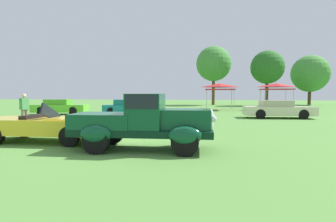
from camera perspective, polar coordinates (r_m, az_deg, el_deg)
name	(u,v)px	position (r m, az deg, el deg)	size (l,w,h in m)	color
ground_plane	(123,146)	(8.88, -9.55, -7.39)	(120.00, 120.00, 0.00)	#568C3D
feature_pickup_truck	(144,121)	(8.16, -5.19, -2.21)	(4.33, 1.91, 1.70)	black
neighbor_convertible	(48,125)	(10.42, -24.18, -2.79)	(4.37, 1.81, 1.40)	yellow
show_car_lime	(60,107)	(23.42, -21.95, 0.80)	(4.39, 2.35, 1.22)	#60C62D
show_car_teal	(130,108)	(20.93, -8.15, 0.71)	(4.32, 2.63, 1.22)	teal
show_car_cream	(278,109)	(20.02, 22.27, 0.33)	(4.67, 1.89, 1.22)	beige
spectator_between_cars	(24,109)	(15.91, -28.15, 0.46)	(0.35, 0.45, 1.69)	#7F7056
canopy_tent_left_field	(220,86)	(28.12, 10.92, 5.18)	(2.93, 2.93, 2.71)	#B7B7BC
canopy_tent_center_field	(276,86)	(28.91, 22.00, 4.93)	(2.82, 2.82, 2.71)	#B7B7BC
treeline_far_left	(214,64)	(39.94, 9.66, 9.82)	(5.03, 5.03, 8.47)	brown
treeline_mid_left	(267,67)	(39.74, 20.32, 8.67)	(4.54, 4.54, 7.54)	#47331E
treeline_center	(310,74)	(44.35, 27.92, 7.00)	(5.30, 5.30, 7.19)	#47331E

